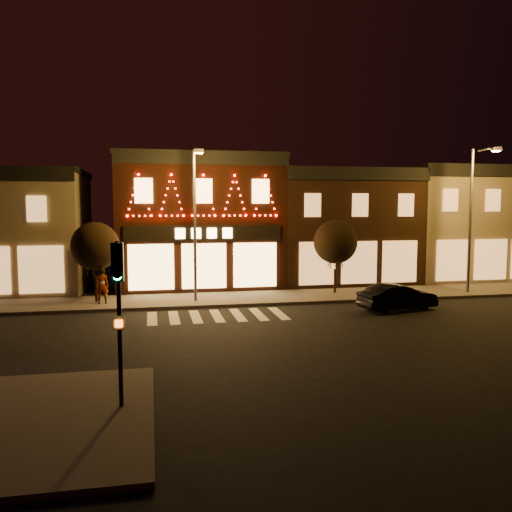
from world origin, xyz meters
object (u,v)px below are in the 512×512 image
object	(u,v)px
traffic_signal_near	(118,292)
pedestrian	(102,286)
dark_sedan	(397,297)
streetlamp_mid	(195,214)

from	to	relation	value
traffic_signal_near	pedestrian	bearing A→B (deg)	96.87
dark_sedan	streetlamp_mid	bearing A→B (deg)	59.40
dark_sedan	pedestrian	world-z (taller)	pedestrian
traffic_signal_near	dark_sedan	world-z (taller)	traffic_signal_near
streetlamp_mid	pedestrian	world-z (taller)	streetlamp_mid
streetlamp_mid	pedestrian	size ratio (longest dim) A/B	4.19
traffic_signal_near	dark_sedan	bearing A→B (deg)	40.60
traffic_signal_near	streetlamp_mid	xyz separation A→B (m)	(3.10, 14.35, 1.66)
traffic_signal_near	dark_sedan	distance (m)	16.94
traffic_signal_near	pedestrian	distance (m)	14.90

